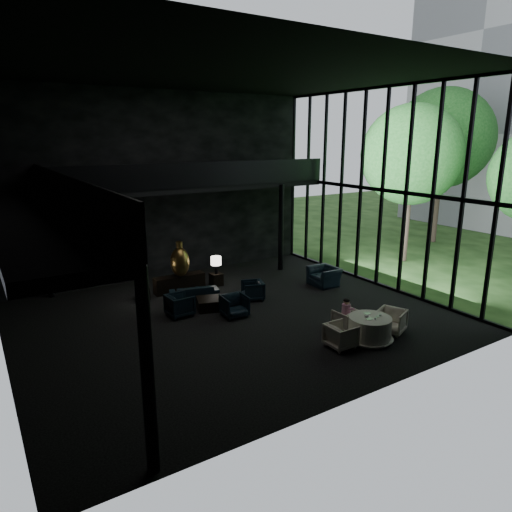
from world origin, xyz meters
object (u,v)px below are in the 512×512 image
side_table_right (216,279)px  table_lamp_right (216,261)px  console (180,283)px  sofa (194,291)px  dining_chair_north (347,319)px  dining_table (369,330)px  child (346,307)px  side_table_left (142,293)px  dining_chair_west (341,334)px  window_armchair (324,272)px  lounge_armchair_west (180,303)px  coffee_table (210,304)px  lounge_armchair_south (234,304)px  dining_chair_east (391,319)px  bronze_urn (180,262)px  lounge_armchair_east (253,289)px  table_lamp_left (141,275)px

side_table_right → table_lamp_right: size_ratio=0.70×
console → table_lamp_right: size_ratio=2.83×
sofa → dining_chair_north: 6.05m
dining_table → child: bearing=91.8°
side_table_left → dining_chair_west: 8.05m
side_table_left → child: (4.66, -6.28, 0.50)m
console → window_armchair: window_armchair is taller
lounge_armchair_west → coffee_table: size_ratio=1.06×
dining_chair_west → sofa: bearing=17.4°
dining_table → side_table_right: bearing=101.5°
lounge_armchair_west → child: size_ratio=1.57×
table_lamp_right → console: bearing=174.7°
coffee_table → child: 4.97m
lounge_armchair_south → child: (2.52, -2.88, 0.29)m
side_table_left → coffee_table: 2.88m
table_lamp_right → dining_chair_north: 6.51m
dining_chair_east → dining_chair_west: 2.08m
bronze_urn → lounge_armchair_east: bronze_urn is taller
side_table_left → lounge_armchair_west: 2.39m
table_lamp_left → dining_chair_north: bearing=-53.7°
table_lamp_right → window_armchair: 4.57m
dining_chair_west → table_lamp_left: bearing=26.8°
bronze_urn → dining_chair_east: bronze_urn is taller
lounge_armchair_west → child: child is taller
lounge_armchair_south → coffee_table: lounge_armchair_south is taller
lounge_armchair_south → dining_chair_north: size_ratio=1.30×
dining_table → side_table_left: bearing=122.7°
side_table_left → window_armchair: window_armchair is taller
lounge_armchair_south → window_armchair: bearing=15.3°
console → table_lamp_left: table_lamp_left is taller
table_lamp_left → lounge_armchair_west: bearing=-76.5°
side_table_left → lounge_armchair_east: size_ratio=0.60×
sofa → coffee_table: 1.26m
lounge_armchair_south → dining_chair_west: lounge_armchair_south is taller
side_table_right → child: (1.46, -6.29, 0.49)m
lounge_armchair_south → dining_chair_west: (1.46, -3.80, -0.04)m
console → table_lamp_left: 1.73m
dining_chair_east → child: size_ratio=1.51×
side_table_right → lounge_armchair_south: size_ratio=0.56×
table_lamp_right → child: size_ratio=1.22×
table_lamp_left → dining_chair_west: bearing=-63.4°
sofa → lounge_armchair_south: size_ratio=1.78×
lounge_armchair_west → bronze_urn: bearing=-27.3°
side_table_right → dining_chair_east: (2.49, -7.27, 0.20)m
table_lamp_left → dining_chair_east: bearing=-52.0°
table_lamp_left → side_table_left: bearing=-90.0°
sofa → window_armchair: (5.36, -1.37, 0.26)m
console → dining_chair_north: bearing=-64.7°
coffee_table → dining_chair_east: size_ratio=0.98×
lounge_armchair_west → dining_chair_north: size_ratio=1.33×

